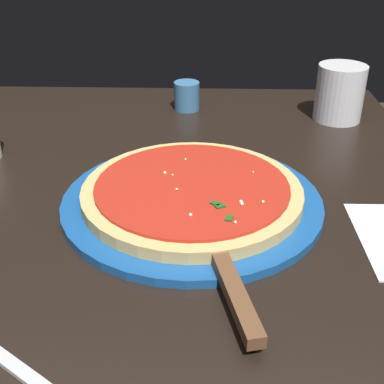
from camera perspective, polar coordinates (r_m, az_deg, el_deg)
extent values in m
cube|color=black|center=(1.27, 14.04, -6.67)|extent=(0.06, 0.06, 0.71)
cube|color=black|center=(1.30, -15.92, -6.06)|extent=(0.06, 0.06, 0.71)
cube|color=black|center=(0.70, -3.06, -1.92)|extent=(0.96, 0.80, 0.03)
cylinder|color=#195199|center=(0.67, 0.00, -1.07)|extent=(0.34, 0.34, 0.01)
cylinder|color=#DBB26B|center=(0.67, 0.00, -0.06)|extent=(0.29, 0.29, 0.02)
cylinder|color=red|center=(0.66, 0.00, 0.69)|extent=(0.25, 0.25, 0.00)
sphere|color=#EFEACC|center=(0.72, -0.74, 3.64)|extent=(0.00, 0.00, 0.00)
sphere|color=#EFEACC|center=(0.58, 4.85, -3.37)|extent=(0.00, 0.00, 0.00)
sphere|color=#EFEACC|center=(0.69, 6.82, 2.21)|extent=(0.00, 0.00, 0.00)
sphere|color=#EFEACC|center=(0.63, 7.91, -1.09)|extent=(0.00, 0.00, 0.00)
sphere|color=#EFEACC|center=(0.59, -0.17, -2.55)|extent=(0.00, 0.00, 0.00)
sphere|color=#EFEACC|center=(0.62, 5.48, -1.10)|extent=(0.00, 0.00, 0.00)
sphere|color=#EFEACC|center=(0.62, 5.58, -1.33)|extent=(0.00, 0.00, 0.00)
sphere|color=#EFEACC|center=(0.65, -1.72, 0.30)|extent=(0.00, 0.00, 0.00)
sphere|color=#EFEACC|center=(0.69, -3.14, 2.15)|extent=(0.00, 0.00, 0.00)
sphere|color=#EFEACC|center=(0.68, -2.19, 1.90)|extent=(0.00, 0.00, 0.00)
cube|color=#23561E|center=(0.62, 2.65, -1.27)|extent=(0.01, 0.01, 0.00)
cube|color=#23561E|center=(0.59, 4.16, -2.92)|extent=(0.01, 0.01, 0.00)
cube|color=#23561E|center=(0.61, 3.15, -1.58)|extent=(0.01, 0.01, 0.00)
cube|color=silver|center=(0.59, 1.89, -4.97)|extent=(0.10, 0.09, 0.00)
cube|color=brown|center=(0.51, 4.91, -11.35)|extent=(0.13, 0.05, 0.01)
cylinder|color=silver|center=(0.98, 16.14, 10.56)|extent=(0.09, 0.09, 0.10)
cylinder|color=teal|center=(1.00, -0.59, 10.65)|extent=(0.05, 0.05, 0.05)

